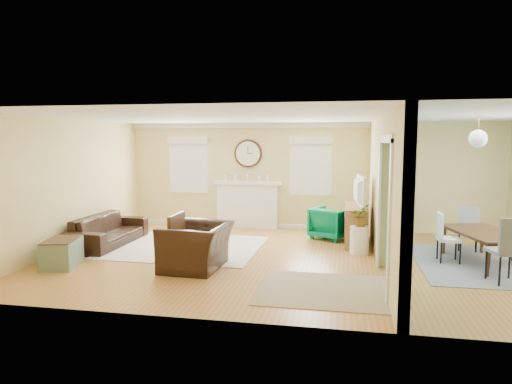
% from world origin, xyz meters
% --- Properties ---
extents(floor, '(9.00, 9.00, 0.00)m').
position_xyz_m(floor, '(0.00, 0.00, 0.00)').
color(floor, '#A16A28').
rests_on(floor, ground).
extents(wall_back, '(9.00, 0.02, 2.60)m').
position_xyz_m(wall_back, '(0.00, 3.00, 1.30)').
color(wall_back, tan).
rests_on(wall_back, ground).
extents(wall_front, '(9.00, 0.02, 2.60)m').
position_xyz_m(wall_front, '(0.00, -3.00, 1.30)').
color(wall_front, tan).
rests_on(wall_front, ground).
extents(wall_left, '(0.02, 6.00, 2.60)m').
position_xyz_m(wall_left, '(-4.50, 0.00, 1.30)').
color(wall_left, tan).
rests_on(wall_left, ground).
extents(ceiling, '(9.00, 6.00, 0.02)m').
position_xyz_m(ceiling, '(0.00, 0.00, 2.60)').
color(ceiling, white).
rests_on(ceiling, wall_back).
extents(partition, '(0.17, 6.00, 2.60)m').
position_xyz_m(partition, '(1.51, 0.28, 1.36)').
color(partition, tan).
rests_on(partition, ground).
extents(fireplace, '(1.70, 0.30, 1.17)m').
position_xyz_m(fireplace, '(-1.50, 2.88, 0.60)').
color(fireplace, white).
rests_on(fireplace, ground).
extents(wall_clock, '(0.70, 0.07, 0.70)m').
position_xyz_m(wall_clock, '(-1.50, 2.97, 1.85)').
color(wall_clock, '#452614').
rests_on(wall_clock, wall_back).
extents(window_left, '(1.05, 0.13, 1.42)m').
position_xyz_m(window_left, '(-3.05, 2.95, 1.66)').
color(window_left, white).
rests_on(window_left, wall_back).
extents(window_right, '(1.05, 0.13, 1.42)m').
position_xyz_m(window_right, '(0.05, 2.95, 1.66)').
color(window_right, white).
rests_on(window_right, wall_back).
extents(pendant, '(0.30, 0.30, 0.55)m').
position_xyz_m(pendant, '(3.00, 0.00, 2.20)').
color(pendant, gold).
rests_on(pendant, ceiling).
extents(rug_cream, '(3.02, 2.63, 0.02)m').
position_xyz_m(rug_cream, '(-2.30, 0.55, 0.01)').
color(rug_cream, white).
rests_on(rug_cream, floor).
extents(rug_jute, '(2.03, 1.67, 0.01)m').
position_xyz_m(rug_jute, '(0.64, -1.62, 0.01)').
color(rug_jute, '#9D8667').
rests_on(rug_jute, floor).
extents(rug_grey, '(2.36, 2.95, 0.01)m').
position_xyz_m(rug_grey, '(3.33, 0.32, 0.01)').
color(rug_grey, slate).
rests_on(rug_grey, floor).
extents(sofa, '(0.84, 2.13, 0.62)m').
position_xyz_m(sofa, '(-3.98, 0.50, 0.31)').
color(sofa, black).
rests_on(sofa, floor).
extents(eames_chair, '(1.10, 1.24, 0.77)m').
position_xyz_m(eames_chair, '(-1.60, -0.88, 0.38)').
color(eames_chair, black).
rests_on(eames_chair, floor).
extents(green_chair, '(1.02, 1.03, 0.70)m').
position_xyz_m(green_chair, '(0.57, 1.96, 0.35)').
color(green_chair, '#00644A').
rests_on(green_chair, floor).
extents(trunk, '(0.70, 0.92, 0.48)m').
position_xyz_m(trunk, '(-3.95, -1.18, 0.24)').
color(trunk, slate).
rests_on(trunk, floor).
extents(credenza, '(0.46, 1.35, 0.80)m').
position_xyz_m(credenza, '(1.10, 1.56, 0.40)').
color(credenza, '#967046').
rests_on(credenza, floor).
extents(tv, '(0.24, 1.12, 0.64)m').
position_xyz_m(tv, '(1.09, 1.56, 1.12)').
color(tv, black).
rests_on(tv, credenza).
extents(garden_stool, '(0.36, 0.36, 0.53)m').
position_xyz_m(garden_stool, '(1.15, 0.69, 0.27)').
color(garden_stool, white).
rests_on(garden_stool, floor).
extents(potted_plant, '(0.37, 0.42, 0.42)m').
position_xyz_m(potted_plant, '(1.15, 0.69, 0.74)').
color(potted_plant, '#337F33').
rests_on(potted_plant, garden_stool).
extents(dining_table, '(1.31, 1.84, 0.59)m').
position_xyz_m(dining_table, '(3.33, 0.32, 0.29)').
color(dining_table, '#452614').
rests_on(dining_table, floor).
extents(dining_chair_n, '(0.46, 0.46, 0.86)m').
position_xyz_m(dining_chair_n, '(3.27, 1.33, 0.50)').
color(dining_chair_n, slate).
rests_on(dining_chair_n, floor).
extents(dining_chair_s, '(0.55, 0.55, 1.04)m').
position_xyz_m(dining_chair_s, '(3.27, -0.77, 0.61)').
color(dining_chair_s, slate).
rests_on(dining_chair_s, floor).
extents(dining_chair_w, '(0.39, 0.39, 0.88)m').
position_xyz_m(dining_chair_w, '(2.70, 0.34, 0.52)').
color(dining_chair_w, white).
rests_on(dining_chair_w, floor).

